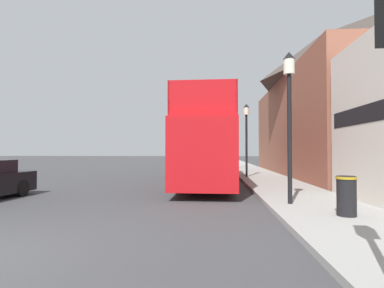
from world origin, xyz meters
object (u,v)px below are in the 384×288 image
parked_car_ahead_of_bus (219,163)px  litter_bin (346,195)px  lamp_post_second (246,126)px  lamp_post_nearest (289,98)px  lamp_post_third (237,130)px  tour_bus (208,148)px

parked_car_ahead_of_bus → litter_bin: bearing=-84.2°
parked_car_ahead_of_bus → lamp_post_second: lamp_post_second is taller
lamp_post_nearest → lamp_post_third: lamp_post_third is taller
lamp_post_third → litter_bin: (0.98, -20.05, -2.96)m
tour_bus → lamp_post_third: lamp_post_third is taller
lamp_post_nearest → lamp_post_second: 9.23m
lamp_post_second → lamp_post_third: size_ratio=0.87×
parked_car_ahead_of_bus → lamp_post_third: lamp_post_third is taller
litter_bin → parked_car_ahead_of_bus: bearing=99.0°
lamp_post_nearest → lamp_post_second: bearing=91.4°
lamp_post_nearest → litter_bin: size_ratio=4.73×
parked_car_ahead_of_bus → tour_bus: bearing=-97.8°
lamp_post_second → litter_bin: lamp_post_second is taller
lamp_post_third → tour_bus: bearing=-101.5°
parked_car_ahead_of_bus → lamp_post_third: bearing=56.4°
tour_bus → parked_car_ahead_of_bus: bearing=86.5°
lamp_post_second → lamp_post_third: bearing=88.9°
parked_car_ahead_of_bus → litter_bin: (2.70, -17.13, -0.06)m
tour_bus → lamp_post_second: size_ratio=2.48×
lamp_post_nearest → lamp_post_third: bearing=90.2°
lamp_post_nearest → litter_bin: (0.93, -1.60, -2.62)m
lamp_post_nearest → litter_bin: lamp_post_nearest is taller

